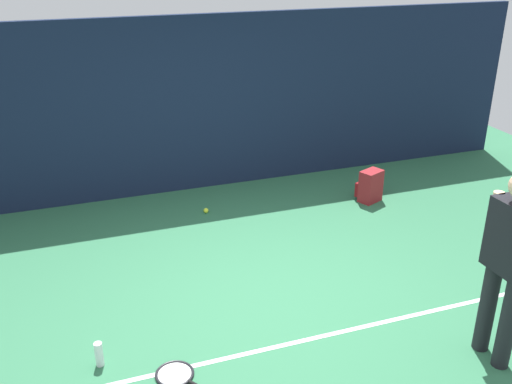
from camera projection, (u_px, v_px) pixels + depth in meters
ground_plane at (269, 299)px, 5.74m from camera, size 12.00×12.00×0.00m
back_fence at (193, 106)px, 7.84m from camera, size 10.00×0.10×2.40m
court_line at (297, 342)px, 5.13m from camera, size 9.00×0.05×0.00m
tennis_player at (509, 258)px, 4.57m from camera, size 0.23×0.53×1.70m
tennis_racket at (177, 375)px, 4.72m from camera, size 0.50×0.60×0.03m
backpack at (370, 186)px, 7.81m from camera, size 0.35×0.36×0.44m
tennis_ball_near_player at (206, 211)px, 7.52m from camera, size 0.07×0.07×0.07m
water_bottle at (99, 354)px, 4.81m from camera, size 0.07×0.07×0.22m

